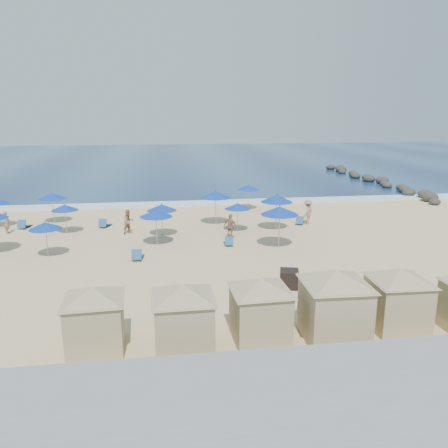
# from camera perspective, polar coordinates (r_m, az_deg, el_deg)

# --- Properties ---
(ground) EXTENTS (160.00, 160.00, 0.00)m
(ground) POSITION_cam_1_polar(r_m,az_deg,el_deg) (24.76, -5.80, -4.62)
(ground) COLOR #D8BC89
(ground) RESTS_ON ground
(ocean) EXTENTS (160.00, 80.00, 0.06)m
(ocean) POSITION_cam_1_polar(r_m,az_deg,el_deg) (78.83, -7.58, 8.31)
(ocean) COLOR navy
(ocean) RESTS_ON ground
(surf_line) EXTENTS (160.00, 2.50, 0.08)m
(surf_line) POSITION_cam_1_polar(r_m,az_deg,el_deg) (39.73, -6.79, 2.61)
(surf_line) COLOR white
(surf_line) RESTS_ON ground
(seawall) EXTENTS (160.00, 6.10, 1.22)m
(seawall) POSITION_cam_1_polar(r_m,az_deg,el_deg) (12.36, -2.91, -22.06)
(seawall) COLOR gray
(seawall) RESTS_ON ground
(rock_jetty) EXTENTS (2.56, 26.66, 0.96)m
(rock_jetty) POSITION_cam_1_polar(r_m,az_deg,el_deg) (54.87, 18.95, 5.48)
(rock_jetty) COLOR #292522
(rock_jetty) RESTS_ON ground
(trash_bin) EXTENTS (1.03, 1.03, 0.85)m
(trash_bin) POSITION_cam_1_polar(r_m,az_deg,el_deg) (20.89, 8.51, -7.09)
(trash_bin) COLOR black
(trash_bin) RESTS_ON ground
(cabana_0) EXTENTS (4.06, 4.06, 2.55)m
(cabana_0) POSITION_cam_1_polar(r_m,az_deg,el_deg) (15.79, -16.60, -10.73)
(cabana_0) COLOR tan
(cabana_0) RESTS_ON ground
(cabana_1) EXTENTS (4.25, 4.25, 2.67)m
(cabana_1) POSITION_cam_1_polar(r_m,az_deg,el_deg) (15.15, -5.33, -10.97)
(cabana_1) COLOR tan
(cabana_1) RESTS_ON ground
(cabana_2) EXTENTS (4.17, 4.17, 2.61)m
(cabana_2) POSITION_cam_1_polar(r_m,az_deg,el_deg) (15.79, 4.76, -10.01)
(cabana_2) COLOR tan
(cabana_2) RESTS_ON ground
(cabana_3) EXTENTS (4.64, 4.64, 2.91)m
(cabana_3) POSITION_cam_1_polar(r_m,az_deg,el_deg) (16.22, 14.31, -9.08)
(cabana_3) COLOR tan
(cabana_3) RESTS_ON ground
(cabana_4) EXTENTS (4.21, 4.21, 2.64)m
(cabana_4) POSITION_cam_1_polar(r_m,az_deg,el_deg) (17.78, 21.82, -8.12)
(cabana_4) COLOR tan
(cabana_4) RESTS_ON ground
(umbrella_2) EXTENTS (2.09, 2.09, 2.38)m
(umbrella_2) POSITION_cam_1_polar(r_m,az_deg,el_deg) (34.70, -21.54, 3.43)
(umbrella_2) COLOR #A5A8AD
(umbrella_2) RESTS_ON ground
(umbrella_3) EXTENTS (1.86, 1.86, 2.12)m
(umbrella_3) POSITION_cam_1_polar(r_m,az_deg,el_deg) (26.54, -22.31, -0.21)
(umbrella_3) COLOR #A5A8AD
(umbrella_3) RESTS_ON ground
(umbrella_4) EXTENTS (1.84, 1.84, 2.10)m
(umbrella_4) POSITION_cam_1_polar(r_m,az_deg,el_deg) (31.36, -20.10, 2.04)
(umbrella_4) COLOR #A5A8AD
(umbrella_4) RESTS_ON ground
(umbrella_5) EXTENTS (2.00, 2.00, 2.27)m
(umbrella_5) POSITION_cam_1_polar(r_m,az_deg,el_deg) (29.01, -8.14, 2.15)
(umbrella_5) COLOR #A5A8AD
(umbrella_5) RESTS_ON ground
(umbrella_6) EXTENTS (2.06, 2.06, 2.34)m
(umbrella_6) POSITION_cam_1_polar(r_m,az_deg,el_deg) (27.08, -8.87, 1.39)
(umbrella_6) COLOR #A5A8AD
(umbrella_6) RESTS_ON ground
(umbrella_7) EXTENTS (2.27, 2.27, 2.59)m
(umbrella_7) POSITION_cam_1_polar(r_m,az_deg,el_deg) (31.87, -1.08, 3.87)
(umbrella_7) COLOR #A5A8AD
(umbrella_7) RESTS_ON ground
(umbrella_8) EXTENTS (1.82, 1.82, 2.08)m
(umbrella_8) POSITION_cam_1_polar(r_m,az_deg,el_deg) (29.98, 1.78, 2.35)
(umbrella_8) COLOR #A5A8AD
(umbrella_8) RESTS_ON ground
(umbrella_9) EXTENTS (1.94, 1.94, 2.20)m
(umbrella_9) POSITION_cam_1_polar(r_m,az_deg,el_deg) (37.07, 3.20, 4.79)
(umbrella_9) COLOR #A5A8AD
(umbrella_9) RESTS_ON ground
(umbrella_10) EXTENTS (2.28, 2.28, 2.60)m
(umbrella_10) POSITION_cam_1_polar(r_m,az_deg,el_deg) (30.51, 6.91, 3.32)
(umbrella_10) COLOR #A5A8AD
(umbrella_10) RESTS_ON ground
(umbrella_11) EXTENTS (2.34, 2.34, 2.66)m
(umbrella_11) POSITION_cam_1_polar(r_m,az_deg,el_deg) (26.43, 7.28, 1.75)
(umbrella_11) COLOR #A5A8AD
(umbrella_11) RESTS_ON ground
(beach_chair_1) EXTENTS (0.78, 1.35, 0.70)m
(beach_chair_1) POSITION_cam_1_polar(r_m,az_deg,el_deg) (34.30, -24.66, -0.12)
(beach_chair_1) COLOR #26548D
(beach_chair_1) RESTS_ON ground
(beach_chair_2) EXTENTS (0.89, 1.37, 0.69)m
(beach_chair_2) POSITION_cam_1_polar(r_m,az_deg,el_deg) (32.64, -15.34, 0.01)
(beach_chair_2) COLOR #26548D
(beach_chair_2) RESTS_ON ground
(beach_chair_3) EXTENTS (0.69, 1.31, 0.69)m
(beach_chair_3) POSITION_cam_1_polar(r_m,az_deg,el_deg) (25.03, -11.22, -4.04)
(beach_chair_3) COLOR #26548D
(beach_chair_3) RESTS_ON ground
(beach_chair_4) EXTENTS (0.53, 1.15, 0.63)m
(beach_chair_4) POSITION_cam_1_polar(r_m,az_deg,el_deg) (27.18, 0.60, -2.34)
(beach_chair_4) COLOR #26548D
(beach_chair_4) RESTS_ON ground
(beach_chair_5) EXTENTS (0.93, 1.31, 0.66)m
(beach_chair_5) POSITION_cam_1_polar(r_m,az_deg,el_deg) (32.82, 9.88, 0.37)
(beach_chair_5) COLOR #26548D
(beach_chair_5) RESTS_ON ground
(beachgoer_0) EXTENTS (0.45, 0.62, 1.59)m
(beachgoer_0) POSITION_cam_1_polar(r_m,az_deg,el_deg) (33.11, -26.49, 0.19)
(beachgoer_0) COLOR #A9765E
(beachgoer_0) RESTS_ON ground
(beachgoer_1) EXTENTS (1.03, 1.01, 1.68)m
(beachgoer_1) POSITION_cam_1_polar(r_m,az_deg,el_deg) (30.37, -12.34, 0.31)
(beachgoer_1) COLOR #A9765E
(beachgoer_1) RESTS_ON ground
(beachgoer_2) EXTENTS (1.01, 0.90, 1.64)m
(beachgoer_2) POSITION_cam_1_polar(r_m,az_deg,el_deg) (28.50, 0.86, -0.30)
(beachgoer_2) COLOR #A9765E
(beachgoer_2) RESTS_ON ground
(beachgoer_3) EXTENTS (1.28, 1.33, 1.82)m
(beachgoer_3) POSITION_cam_1_polar(r_m,az_deg,el_deg) (32.84, 10.87, 1.56)
(beachgoer_3) COLOR #A9765E
(beachgoer_3) RESTS_ON ground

